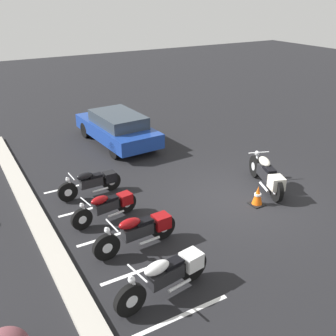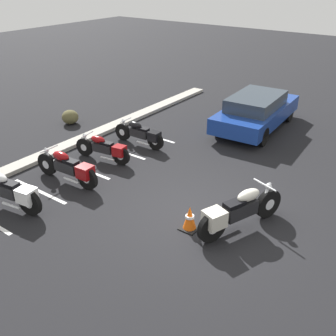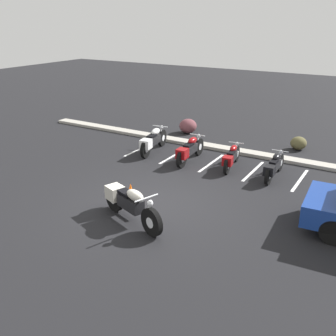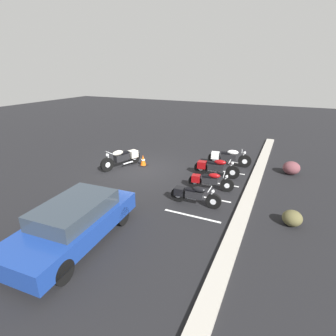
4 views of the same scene
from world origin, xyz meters
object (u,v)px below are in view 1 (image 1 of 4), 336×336
object	(u,v)px
parked_bike_0	(168,274)
traffic_cone	(258,196)
parked_bike_3	(93,182)
parked_bike_2	(108,206)
motorcycle_cream_featured	(267,175)
parked_bike_1	(140,230)
car_blue	(117,127)

from	to	relation	value
parked_bike_0	traffic_cone	distance (m)	4.49
parked_bike_3	traffic_cone	world-z (taller)	parked_bike_3
parked_bike_2	traffic_cone	world-z (taller)	parked_bike_2
parked_bike_0	motorcycle_cream_featured	bearing A→B (deg)	-162.12
parked_bike_1	parked_bike_2	xyz separation A→B (m)	(1.57, 0.18, -0.05)
motorcycle_cream_featured	parked_bike_2	size ratio (longest dim) A/B	1.19
parked_bike_2	traffic_cone	size ratio (longest dim) A/B	3.28
parked_bike_3	car_blue	size ratio (longest dim) A/B	0.45
motorcycle_cream_featured	parked_bike_0	world-z (taller)	motorcycle_cream_featured
motorcycle_cream_featured	traffic_cone	distance (m)	1.08
motorcycle_cream_featured	car_blue	xyz separation A→B (m)	(6.05, 2.38, 0.17)
car_blue	parked_bike_1	bearing A→B (deg)	157.50
car_blue	parked_bike_3	bearing A→B (deg)	143.55
parked_bike_0	parked_bike_3	world-z (taller)	parked_bike_0
parked_bike_3	car_blue	distance (m)	4.39
motorcycle_cream_featured	parked_bike_2	distance (m)	4.99
motorcycle_cream_featured	parked_bike_0	distance (m)	5.54
parked_bike_1	car_blue	world-z (taller)	car_blue
traffic_cone	parked_bike_0	bearing A→B (deg)	114.70
motorcycle_cream_featured	parked_bike_2	xyz separation A→B (m)	(0.83, 4.92, -0.10)
motorcycle_cream_featured	car_blue	world-z (taller)	car_blue
parked_bike_0	parked_bike_2	bearing A→B (deg)	-99.24
car_blue	traffic_cone	world-z (taller)	car_blue
parked_bike_1	parked_bike_2	size ratio (longest dim) A/B	1.13
motorcycle_cream_featured	parked_bike_1	world-z (taller)	motorcycle_cream_featured
parked_bike_1	parked_bike_2	distance (m)	1.58
parked_bike_1	traffic_cone	size ratio (longest dim) A/B	3.70
motorcycle_cream_featured	parked_bike_1	bearing A→B (deg)	119.04
parked_bike_3	traffic_cone	distance (m)	4.90
traffic_cone	parked_bike_1	bearing A→B (deg)	92.16
motorcycle_cream_featured	parked_bike_3	bearing A→B (deg)	83.67
parked_bike_0	parked_bike_3	distance (m)	4.85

